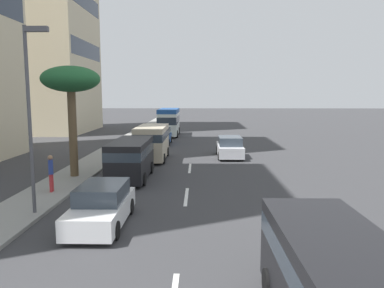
{
  "coord_description": "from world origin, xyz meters",
  "views": [
    {
      "loc": [
        -2.45,
        -0.6,
        4.88
      ],
      "look_at": [
        19.55,
        -0.19,
        1.97
      ],
      "focal_mm": 35.14,
      "sensor_mm": 36.0,
      "label": 1
    }
  ],
  "objects": [
    {
      "name": "palm_tree",
      "position": [
        18.96,
        6.68,
        5.54
      ],
      "size": [
        3.29,
        3.29,
        6.34
      ],
      "color": "brown",
      "rests_on": "sidewalk_right"
    },
    {
      "name": "minibus_second",
      "position": [
        41.7,
        2.96,
        1.74
      ],
      "size": [
        6.52,
        2.32,
        3.19
      ],
      "rotation": [
        0.0,
        0.0,
        3.14
      ],
      "color": "silver",
      "rests_on": "ground_plane"
    },
    {
      "name": "van_sixth",
      "position": [
        4.6,
        -3.25,
        1.27
      ],
      "size": [
        4.96,
        2.15,
        2.2
      ],
      "color": "black",
      "rests_on": "ground_plane"
    },
    {
      "name": "van_fourth",
      "position": [
        18.82,
        3.32,
        1.3
      ],
      "size": [
        5.3,
        2.11,
        2.26
      ],
      "rotation": [
        0.0,
        0.0,
        3.14
      ],
      "color": "black",
      "rests_on": "ground_plane"
    },
    {
      "name": "car_lead",
      "position": [
        26.61,
        -3.0,
        0.77
      ],
      "size": [
        4.56,
        1.94,
        1.63
      ],
      "color": "silver",
      "rests_on": "ground_plane"
    },
    {
      "name": "street_lamp",
      "position": [
        12.1,
        5.93,
        4.63
      ],
      "size": [
        0.24,
        0.97,
        7.34
      ],
      "color": "#4C4C51",
      "rests_on": "sidewalk_right"
    },
    {
      "name": "lane_stripe_far",
      "position": [
        22.1,
        0.0,
        0.01
      ],
      "size": [
        3.2,
        0.16,
        0.01
      ],
      "primitive_type": "cube",
      "color": "silver",
      "rests_on": "ground_plane"
    },
    {
      "name": "pedestrian_near_lamp",
      "position": [
        15.33,
        6.6,
        1.16
      ],
      "size": [
        0.38,
        0.32,
        1.81
      ],
      "rotation": [
        0.0,
        0.0,
        3.53
      ],
      "color": "red",
      "rests_on": "sidewalk_right"
    },
    {
      "name": "sidewalk_right",
      "position": [
        31.5,
        6.88,
        0.07
      ],
      "size": [
        162.0,
        2.5,
        0.15
      ],
      "primitive_type": "cube",
      "color": "gray",
      "rests_on": "ground_plane"
    },
    {
      "name": "car_fifth",
      "position": [
        11.12,
        3.03,
        0.73
      ],
      "size": [
        4.42,
        1.85,
        1.53
      ],
      "rotation": [
        0.0,
        0.0,
        3.14
      ],
      "color": "white",
      "rests_on": "ground_plane"
    },
    {
      "name": "ground_plane",
      "position": [
        31.5,
        0.0,
        0.0
      ],
      "size": [
        198.0,
        198.0,
        0.0
      ],
      "primitive_type": "plane",
      "color": "#38383A"
    },
    {
      "name": "lane_stripe_mid",
      "position": [
        15.1,
        0.0,
        0.01
      ],
      "size": [
        3.2,
        0.16,
        0.01
      ],
      "primitive_type": "cube",
      "color": "silver",
      "rests_on": "ground_plane"
    },
    {
      "name": "car_third",
      "position": [
        34.34,
        3.09,
        0.75
      ],
      "size": [
        4.29,
        1.79,
        1.58
      ],
      "rotation": [
        0.0,
        0.0,
        3.14
      ],
      "color": "#1E478C",
      "rests_on": "ground_plane"
    },
    {
      "name": "van_seventh",
      "position": [
        25.36,
        2.92,
        1.45
      ],
      "size": [
        5.33,
        2.22,
        2.53
      ],
      "rotation": [
        0.0,
        0.0,
        3.14
      ],
      "color": "beige",
      "rests_on": "ground_plane"
    }
  ]
}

